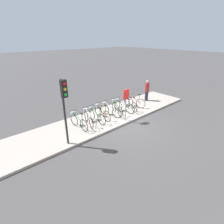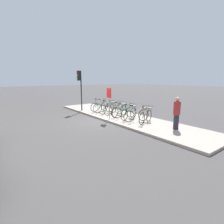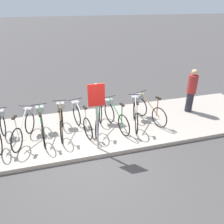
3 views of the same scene
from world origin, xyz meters
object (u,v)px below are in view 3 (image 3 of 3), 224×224
Objects in this scene: parked_bicycle_0 at (1,129)px; sign_post at (97,106)px; parked_bicycle_1 at (24,127)px; parked_bicycle_4 at (81,118)px; parked_bicycle_8 at (148,108)px; pedestrian at (191,90)px; parked_bicycle_2 at (42,124)px; parked_bicycle_3 at (61,120)px; parked_bicycle_7 at (135,112)px; parked_bicycle_6 at (115,115)px; parked_bicycle_5 at (99,116)px.

sign_post is (2.66, -1.09, 0.89)m from parked_bicycle_0.
sign_post is (2.00, -1.05, 0.89)m from parked_bicycle_1.
parked_bicycle_4 is (1.70, 0.10, 0.00)m from parked_bicycle_1.
pedestrian reaches higher than parked_bicycle_8.
sign_post reaches higher than parked_bicycle_8.
parked_bicycle_2 is 1.00× the size of parked_bicycle_3.
parked_bicycle_7 is 0.55m from parked_bicycle_8.
parked_bicycle_4 is at bearing 174.39° from parked_bicycle_6.
parked_bicycle_3 is 1.73m from sign_post.
parked_bicycle_6 is at bearing 178.54° from parked_bicycle_7.
pedestrian is (3.04, 0.38, 0.41)m from parked_bicycle_6.
parked_bicycle_6 is (2.30, -0.02, 0.00)m from parked_bicycle_2.
parked_bicycle_3 is at bearing -177.06° from pedestrian.
parked_bicycle_1 is 4.04m from parked_bicycle_8.
sign_post is at bearing -149.70° from parked_bicycle_8.
sign_post is at bearing -127.66° from parked_bicycle_6.
parked_bicycle_0 is at bearing -177.45° from parked_bicycle_3.
parked_bicycle_5 is (0.59, -0.04, 0.00)m from parked_bicycle_4.
parked_bicycle_8 is at bearing 2.03° from parked_bicycle_1.
parked_bicycle_2 is 2.04m from sign_post.
pedestrian reaches higher than parked_bicycle_4.
parked_bicycle_3 is (1.75, 0.08, 0.00)m from parked_bicycle_0.
sign_post reaches higher than parked_bicycle_5.
parked_bicycle_0 is 1.00× the size of parked_bicycle_2.
parked_bicycle_5 is at bearing -4.04° from parked_bicycle_4.
pedestrian is 0.83× the size of sign_post.
parked_bicycle_2 and parked_bicycle_3 have the same top height.
parked_bicycle_8 is (2.95, 0.02, 0.00)m from parked_bicycle_3.
parked_bicycle_5 is at bearing 1.54° from parked_bicycle_2.
parked_bicycle_7 is 0.98× the size of pedestrian.
parked_bicycle_5 is (1.79, 0.05, 0.00)m from parked_bicycle_2.
parked_bicycle_5 is 0.81× the size of sign_post.
pedestrian reaches higher than parked_bicycle_6.
parked_bicycle_6 is at bearing 52.34° from sign_post.
parked_bicycle_1 is 0.81× the size of sign_post.
sign_post is at bearing -104.54° from parked_bicycle_5.
parked_bicycle_0 is 1.05× the size of parked_bicycle_5.
parked_bicycle_3 is at bearing 175.63° from parked_bicycle_6.
sign_post is at bearing -35.07° from parked_bicycle_2.
parked_bicycle_4 and parked_bicycle_8 have the same top height.
parked_bicycle_7 is (1.22, -0.08, 0.00)m from parked_bicycle_5.
sign_post is (0.92, -1.17, 0.89)m from parked_bicycle_3.
parked_bicycle_4 is 1.48m from sign_post.
parked_bicycle_3 and parked_bicycle_5 have the same top height.
parked_bicycle_1 is 3.51m from parked_bicycle_7.
parked_bicycle_4 is 0.59m from parked_bicycle_5.
parked_bicycle_6 is at bearing -172.96° from pedestrian.
parked_bicycle_1 is 5.87m from pedestrian.
parked_bicycle_5 is (2.29, 0.06, 0.00)m from parked_bicycle_1.
parked_bicycle_8 is (1.75, 0.09, 0.00)m from parked_bicycle_5.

